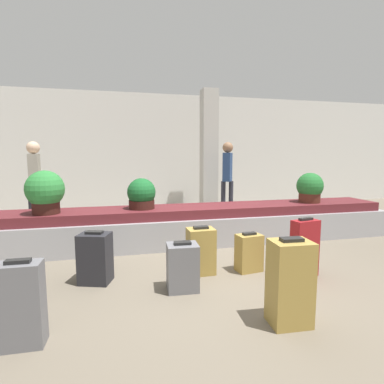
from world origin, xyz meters
The scene contains 16 objects.
ground_plane centered at (0.00, 0.00, 0.00)m, with size 18.00×18.00×0.00m, color #6B6051.
back_wall centered at (0.00, 5.05, 1.60)m, with size 18.00×0.06×3.20m.
carousel centered at (0.00, 1.40, 0.30)m, with size 7.26×0.91×0.63m.
pillar centered at (1.12, 4.19, 1.60)m, with size 0.41×0.41×3.20m.
suitcase_0 centered at (-0.53, -0.37, 0.26)m, with size 0.36×0.30×0.55m.
suitcase_1 centered at (1.02, -0.34, 0.36)m, with size 0.36×0.22×0.74m.
suitcase_2 centered at (-1.49, 0.06, 0.30)m, with size 0.42×0.37×0.62m.
suitcase_3 centered at (0.42, -0.03, 0.24)m, with size 0.34×0.25×0.51m.
suitcase_4 centered at (-0.21, 0.04, 0.29)m, with size 0.34×0.26×0.61m.
suitcase_5 centered at (-1.95, -1.06, 0.34)m, with size 0.33×0.20×0.71m.
suitcase_6 centered at (0.25, -1.26, 0.38)m, with size 0.36×0.29×0.79m.
potted_plant_0 centered at (2.24, 1.35, 0.89)m, with size 0.48×0.48×0.55m.
potted_plant_1 centered at (-0.85, 1.40, 0.86)m, with size 0.46×0.46×0.50m.
potted_plant_2 centered at (-2.27, 1.29, 0.96)m, with size 0.56×0.56×0.65m.
traveler_0 centered at (1.35, 3.37, 1.10)m, with size 0.32×0.37×1.81m.
traveler_1 centered at (-2.86, 3.11, 1.07)m, with size 0.31×0.33×1.77m.
Camera 1 is at (-1.17, -3.50, 1.49)m, focal length 28.00 mm.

